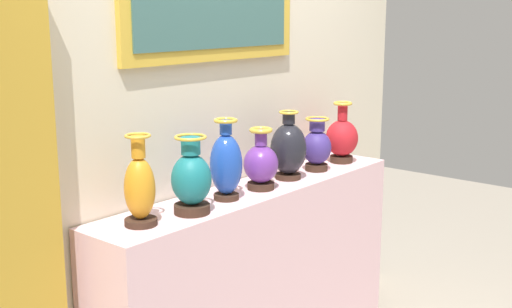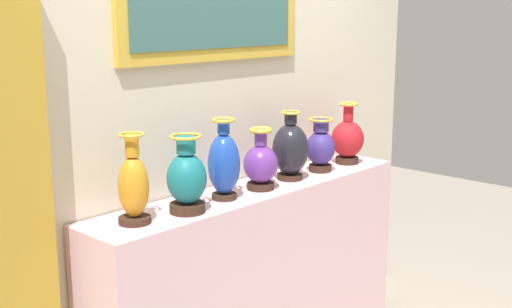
% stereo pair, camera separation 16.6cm
% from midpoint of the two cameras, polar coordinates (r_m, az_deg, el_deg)
% --- Properties ---
extents(display_shelf, '(1.92, 0.35, 1.00)m').
position_cam_midpoint_polar(display_shelf, '(3.45, 1.40, -10.97)').
color(display_shelf, beige).
rests_on(display_shelf, ground_plane).
extents(back_wall, '(3.13, 0.14, 2.76)m').
position_cam_midpoint_polar(back_wall, '(3.36, -1.56, 4.40)').
color(back_wall, beige).
rests_on(back_wall, ground_plane).
extents(vase_amber, '(0.13, 0.13, 0.38)m').
position_cam_midpoint_polar(vase_amber, '(2.74, -8.73, -2.77)').
color(vase_amber, '#382319').
rests_on(vase_amber, display_shelf).
extents(vase_teal, '(0.17, 0.17, 0.34)m').
position_cam_midpoint_polar(vase_teal, '(2.87, -4.30, -2.13)').
color(vase_teal, '#382319').
rests_on(vase_teal, display_shelf).
extents(vase_sapphire, '(0.15, 0.15, 0.38)m').
position_cam_midpoint_polar(vase_sapphire, '(3.06, -1.21, -0.82)').
color(vase_sapphire, '#382319').
rests_on(vase_sapphire, display_shelf).
extents(vase_violet, '(0.17, 0.17, 0.30)m').
position_cam_midpoint_polar(vase_violet, '(3.24, 1.91, -0.81)').
color(vase_violet, '#382319').
rests_on(vase_violet, display_shelf).
extents(vase_onyx, '(0.19, 0.19, 0.36)m').
position_cam_midpoint_polar(vase_onyx, '(3.43, 4.34, 0.40)').
color(vase_onyx, '#382319').
rests_on(vase_onyx, display_shelf).
extents(vase_indigo, '(0.16, 0.16, 0.29)m').
position_cam_midpoint_polar(vase_indigo, '(3.62, 6.85, 0.59)').
color(vase_indigo, '#382319').
rests_on(vase_indigo, display_shelf).
extents(vase_crimson, '(0.18, 0.18, 0.35)m').
position_cam_midpoint_polar(vase_crimson, '(3.83, 9.07, 1.29)').
color(vase_crimson, '#382319').
rests_on(vase_crimson, display_shelf).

